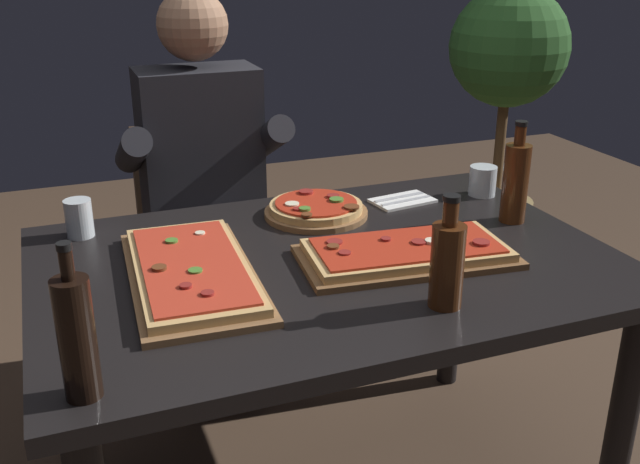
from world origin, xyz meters
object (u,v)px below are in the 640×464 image
at_px(dining_table, 327,293).
at_px(pizza_round_far, 316,209).
at_px(diner_chair, 202,237).
at_px(oil_bottle_amber, 447,262).
at_px(pizza_rectangular_left, 192,272).
at_px(tumbler_near_camera, 482,183).
at_px(pizza_rectangular_front, 407,253).
at_px(potted_plant_corner, 504,104).
at_px(tumbler_far_side, 79,218).
at_px(seated_diner, 205,178).
at_px(vinegar_bottle_green, 515,181).
at_px(wine_bottle_dark, 77,337).

relative_size(dining_table, pizza_round_far, 4.80).
bearing_deg(diner_chair, oil_bottle_amber, -76.62).
distance_m(pizza_rectangular_left, tumbler_near_camera, 0.99).
relative_size(pizza_rectangular_front, potted_plant_corner, 0.42).
xyz_separation_m(oil_bottle_amber, tumbler_far_side, (-0.69, 0.69, -0.05)).
bearing_deg(pizza_rectangular_front, potted_plant_corner, 47.36).
height_order(dining_table, diner_chair, diner_chair).
height_order(pizza_rectangular_left, oil_bottle_amber, oil_bottle_amber).
bearing_deg(oil_bottle_amber, seated_diner, 104.84).
bearing_deg(pizza_rectangular_front, oil_bottle_amber, -97.95).
xyz_separation_m(dining_table, diner_chair, (-0.14, 0.86, -0.16)).
relative_size(pizza_rectangular_front, seated_diner, 0.41).
distance_m(dining_table, oil_bottle_amber, 0.40).
height_order(pizza_rectangular_front, pizza_rectangular_left, same).
bearing_deg(dining_table, tumbler_near_camera, 23.90).
height_order(oil_bottle_amber, seated_diner, seated_diner).
bearing_deg(oil_bottle_amber, potted_plant_corner, 51.93).
xyz_separation_m(oil_bottle_amber, potted_plant_corner, (1.07, 1.36, -0.02)).
bearing_deg(seated_diner, pizza_rectangular_left, -104.84).
bearing_deg(dining_table, diner_chair, 99.18).
relative_size(vinegar_bottle_green, seated_diner, 0.21).
bearing_deg(wine_bottle_dark, oil_bottle_amber, 5.29).
height_order(vinegar_bottle_green, tumbler_far_side, vinegar_bottle_green).
bearing_deg(tumbler_far_side, dining_table, -33.49).
height_order(pizza_rectangular_left, seated_diner, seated_diner).
bearing_deg(diner_chair, potted_plant_corner, 7.85).
relative_size(dining_table, seated_diner, 1.05).
bearing_deg(vinegar_bottle_green, oil_bottle_amber, -138.95).
xyz_separation_m(dining_table, pizza_rectangular_front, (0.17, -0.08, 0.12)).
xyz_separation_m(pizza_round_far, tumbler_far_side, (-0.63, 0.08, 0.03)).
bearing_deg(diner_chair, tumbler_far_side, -130.12).
relative_size(dining_table, pizza_rectangular_left, 2.40).
xyz_separation_m(pizza_rectangular_front, pizza_rectangular_left, (-0.51, 0.08, -0.00)).
bearing_deg(tumbler_near_camera, pizza_rectangular_front, -141.21).
relative_size(pizza_round_far, wine_bottle_dark, 1.03).
bearing_deg(wine_bottle_dark, potted_plant_corner, 38.33).
bearing_deg(potted_plant_corner, wine_bottle_dark, -141.67).
height_order(dining_table, wine_bottle_dark, wine_bottle_dark).
xyz_separation_m(oil_bottle_amber, vinegar_bottle_green, (0.43, 0.37, 0.02)).
bearing_deg(pizza_rectangular_left, diner_chair, 77.16).
bearing_deg(seated_diner, oil_bottle_amber, -75.16).
bearing_deg(pizza_rectangular_front, vinegar_bottle_green, 18.66).
bearing_deg(tumbler_near_camera, tumbler_far_side, 175.43).
bearing_deg(dining_table, pizza_rectangular_left, -179.51).
xyz_separation_m(diner_chair, seated_diner, (0.00, -0.12, 0.26)).
xyz_separation_m(pizza_rectangular_front, vinegar_bottle_green, (0.39, 0.13, 0.10)).
height_order(pizza_rectangular_left, tumbler_far_side, tumbler_far_side).
bearing_deg(tumbler_near_camera, oil_bottle_amber, -128.57).
distance_m(dining_table, diner_chair, 0.88).
relative_size(oil_bottle_amber, vinegar_bottle_green, 0.89).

